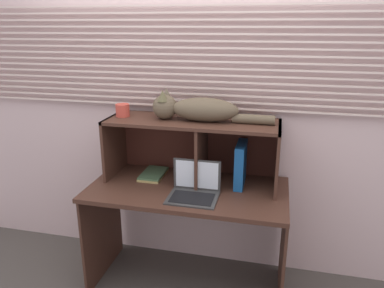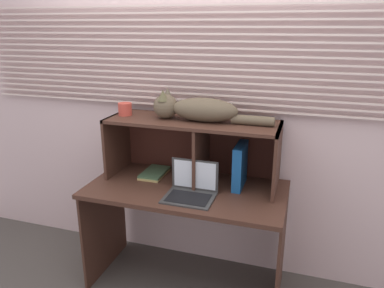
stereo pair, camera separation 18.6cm
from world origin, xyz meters
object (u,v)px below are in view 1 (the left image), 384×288
at_px(laptop, 194,190).
at_px(book_stack, 153,174).
at_px(cat, 196,109).
at_px(small_basket, 123,110).
at_px(binder_upright, 241,164).

bearing_deg(laptop, book_stack, 145.48).
relative_size(cat, laptop, 2.60).
distance_m(cat, book_stack, 0.59).
height_order(laptop, small_basket, small_basket).
bearing_deg(binder_upright, small_basket, 180.00).
xyz_separation_m(laptop, small_basket, (-0.57, 0.24, 0.43)).
distance_m(laptop, small_basket, 0.75).
bearing_deg(binder_upright, cat, 180.00).
bearing_deg(small_basket, binder_upright, 0.00).
relative_size(binder_upright, small_basket, 3.10).
bearing_deg(laptop, cat, 100.62).
relative_size(cat, binder_upright, 2.75).
bearing_deg(binder_upright, book_stack, 179.62).
height_order(binder_upright, small_basket, small_basket).
relative_size(binder_upright, book_stack, 1.14).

